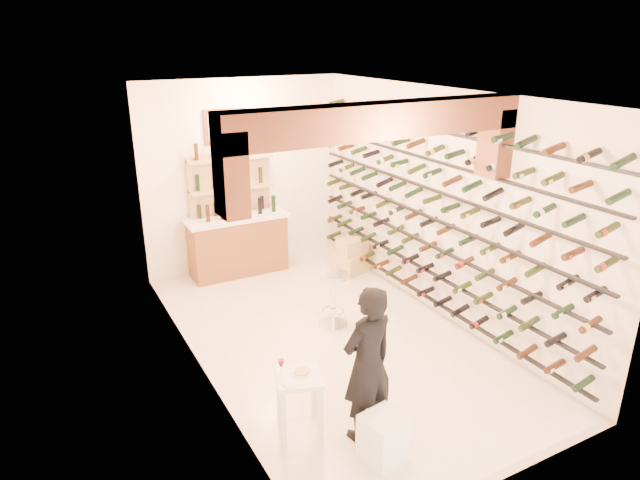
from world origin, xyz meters
The scene contains 11 objects.
ground centered at (0.00, 0.00, 0.00)m, with size 6.00×6.00×0.00m, color silver.
room_shell centered at (0.00, -0.26, 2.25)m, with size 3.52×6.02×3.21m.
wine_rack centered at (1.53, 0.00, 1.55)m, with size 0.32×5.70×2.56m.
back_counter centered at (-0.30, 2.65, 0.53)m, with size 1.70×0.62×1.29m.
back_shelving centered at (-0.30, 2.89, 1.17)m, with size 1.40×0.31×2.73m.
tasting_table centered at (-1.21, -1.49, 0.54)m, with size 0.57×0.57×0.80m.
white_stool centered at (-0.69, -2.25, 0.24)m, with size 0.38×0.38×0.48m, color white.
person centered at (-0.64, -1.86, 0.82)m, with size 0.60×0.39×1.64m, color black.
chrome_barstool centered at (0.19, 0.27, 0.46)m, with size 0.41×0.41×0.80m.
crate_lower centered at (1.40, 1.74, 0.17)m, with size 0.56×0.39×0.34m, color tan.
crate_upper centered at (1.40, 1.74, 0.47)m, with size 0.47×0.32×0.27m, color tan.
Camera 1 is at (-3.29, -5.78, 3.84)m, focal length 31.44 mm.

